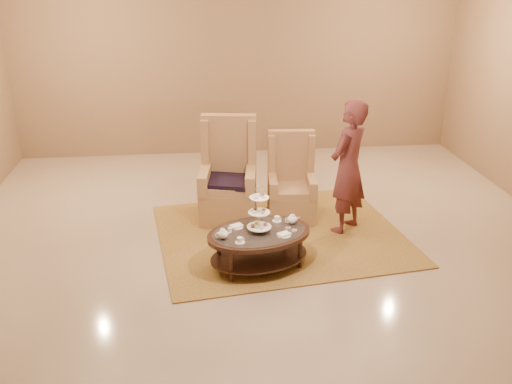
{
  "coord_description": "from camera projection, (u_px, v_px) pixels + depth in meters",
  "views": [
    {
      "loc": [
        -0.83,
        -6.35,
        3.37
      ],
      "look_at": [
        -0.1,
        0.2,
        0.7
      ],
      "focal_mm": 40.0,
      "sensor_mm": 36.0,
      "label": 1
    }
  ],
  "objects": [
    {
      "name": "rug",
      "position": [
        280.0,
        234.0,
        7.55
      ],
      "size": [
        3.46,
        3.01,
        0.02
      ],
      "rotation": [
        0.0,
        0.0,
        0.13
      ],
      "color": "#AA8A3C",
      "rests_on": "ground"
    },
    {
      "name": "armchair_left",
      "position": [
        229.0,
        184.0,
        7.96
      ],
      "size": [
        0.86,
        0.89,
        1.42
      ],
      "rotation": [
        0.0,
        0.0,
        -0.14
      ],
      "color": "tan",
      "rests_on": "ground"
    },
    {
      "name": "ceiling",
      "position": [
        265.0,
        248.0,
        7.2
      ],
      "size": [
        8.0,
        8.0,
        0.02
      ],
      "primitive_type": "cube",
      "color": "silver",
      "rests_on": "ground"
    },
    {
      "name": "wall_back",
      "position": [
        238.0,
        58.0,
        10.22
      ],
      "size": [
        8.0,
        0.04,
        3.5
      ],
      "primitive_type": "cube",
      "color": "#8F6D4E",
      "rests_on": "ground"
    },
    {
      "name": "ground",
      "position": [
        265.0,
        248.0,
        7.2
      ],
      "size": [
        8.0,
        8.0,
        0.0
      ],
      "primitive_type": "plane",
      "color": "tan",
      "rests_on": "ground"
    },
    {
      "name": "person",
      "position": [
        348.0,
        168.0,
        7.37
      ],
      "size": [
        0.76,
        0.76,
        1.78
      ],
      "rotation": [
        0.0,
        0.0,
        3.93
      ],
      "color": "#5E2828",
      "rests_on": "ground"
    },
    {
      "name": "armchair_right",
      "position": [
        291.0,
        189.0,
        8.01
      ],
      "size": [
        0.7,
        0.72,
        1.2
      ],
      "rotation": [
        0.0,
        0.0,
        -0.09
      ],
      "color": "tan",
      "rests_on": "ground"
    },
    {
      "name": "tea_table",
      "position": [
        259.0,
        238.0,
        6.63
      ],
      "size": [
        1.42,
        1.15,
        1.04
      ],
      "rotation": [
        0.0,
        0.0,
        0.27
      ],
      "color": "black",
      "rests_on": "ground"
    }
  ]
}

